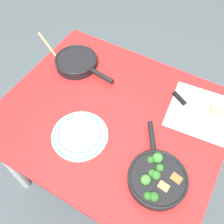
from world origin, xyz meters
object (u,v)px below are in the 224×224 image
Objects in this scene: wooden_spoon at (56,57)px; cheese_block at (221,109)px; dinner_plate_stack at (80,135)px; skillet_broccoli at (157,178)px; grater_knife at (187,108)px; skillet_eggs at (77,62)px.

wooden_spoon is 0.90m from cheese_block.
wooden_spoon is at bearing 138.52° from dinner_plate_stack.
grater_knife is at bearing -29.05° from skillet_broccoli.
skillet_eggs is 0.76m from cheese_block.
grater_knife is 0.15m from cheese_block.
dinner_plate_stack is (0.40, -0.35, 0.01)m from wooden_spoon.
skillet_broccoli is at bearing -2.19° from dinner_plate_stack.
grater_knife is at bearing -157.40° from cheese_block.
dinner_plate_stack is (-0.50, -0.44, -0.01)m from cheese_block.
grater_knife is at bearing 9.76° from skillet_eggs.
skillet_eggs is at bearing -173.75° from cheese_block.
wooden_spoon is (-0.77, 0.36, -0.02)m from skillet_broccoli.
grater_knife is at bearing 29.71° from wooden_spoon.
skillet_eggs reaches higher than cheese_block.
dinner_plate_stack is (-0.38, 0.01, -0.01)m from skillet_broccoli.
dinner_plate_stack is at bearing -103.61° from grater_knife.
skillet_broccoli is at bearing -105.12° from cheese_block.
cheese_block is (0.14, 0.06, 0.02)m from grater_knife.
grater_knife is 2.61× the size of cheese_block.
skillet_eggs is 0.44m from dinner_plate_stack.
skillet_broccoli is at bearing -22.85° from skillet_eggs.
cheese_block reaches higher than wooden_spoon.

